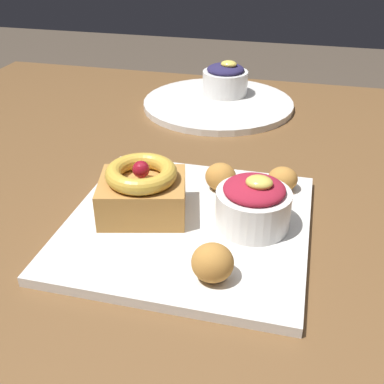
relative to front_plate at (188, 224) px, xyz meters
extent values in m
cube|color=brown|center=(0.08, 0.08, -0.03)|extent=(1.37, 1.07, 0.04)
cylinder|color=brown|center=(-0.52, 0.52, -0.39)|extent=(0.07, 0.07, 0.69)
cube|color=white|center=(0.00, 0.00, 0.00)|extent=(0.28, 0.28, 0.01)
cube|color=#B77F3D|center=(-0.06, 0.00, 0.03)|extent=(0.12, 0.11, 0.05)
torus|color=gold|center=(-0.06, 0.00, 0.06)|extent=(0.10, 0.10, 0.02)
sphere|color=maroon|center=(-0.06, 0.00, 0.07)|extent=(0.02, 0.02, 0.02)
cylinder|color=white|center=(0.07, 0.01, 0.03)|extent=(0.09, 0.09, 0.05)
ellipsoid|color=#A31E33|center=(0.07, 0.01, 0.06)|extent=(0.07, 0.07, 0.02)
ellipsoid|color=#E5CC56|center=(0.08, 0.00, 0.07)|extent=(0.03, 0.03, 0.01)
ellipsoid|color=#BC7F38|center=(0.02, 0.08, 0.02)|extent=(0.04, 0.04, 0.04)
ellipsoid|color=#BC7F38|center=(0.05, -0.09, 0.03)|extent=(0.04, 0.04, 0.04)
ellipsoid|color=#BC7F38|center=(0.10, 0.10, 0.02)|extent=(0.04, 0.04, 0.03)
cylinder|color=white|center=(-0.05, 0.42, 0.00)|extent=(0.29, 0.29, 0.01)
cylinder|color=white|center=(-0.04, 0.46, 0.03)|extent=(0.09, 0.09, 0.05)
ellipsoid|color=#28234C|center=(-0.04, 0.46, 0.06)|extent=(0.07, 0.07, 0.02)
ellipsoid|color=#E5CC56|center=(-0.03, 0.45, 0.07)|extent=(0.03, 0.03, 0.01)
camera|label=1|loc=(0.12, -0.46, 0.33)|focal=44.54mm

